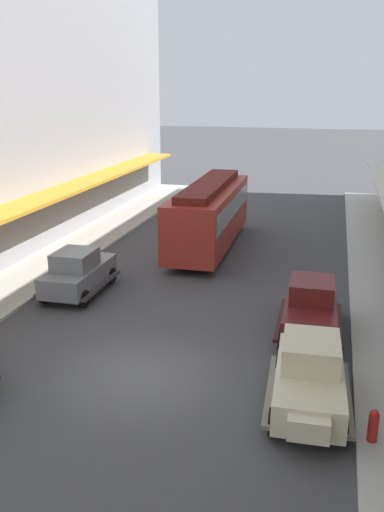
{
  "coord_description": "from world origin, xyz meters",
  "views": [
    {
      "loc": [
        5.02,
        -13.15,
        8.01
      ],
      "look_at": [
        0.0,
        6.0,
        1.8
      ],
      "focal_mm": 37.96,
      "sensor_mm": 36.0,
      "label": 1
    }
  ],
  "objects_px": {
    "parked_car_2": "(78,271)",
    "streetcar": "(209,212)",
    "parked_car_1": "(311,307)",
    "parked_car_0": "(310,374)",
    "fire_hydrant": "(373,425)"
  },
  "relations": [
    {
      "from": "parked_car_2",
      "to": "streetcar",
      "type": "distance_m",
      "value": 8.48
    },
    {
      "from": "parked_car_1",
      "to": "parked_car_2",
      "type": "bearing_deg",
      "value": 171.04
    },
    {
      "from": "parked_car_0",
      "to": "parked_car_2",
      "type": "height_order",
      "value": "same"
    },
    {
      "from": "parked_car_1",
      "to": "parked_car_2",
      "type": "xyz_separation_m",
      "value": [
        -9.23,
        1.45,
        0.0
      ]
    },
    {
      "from": "parked_car_2",
      "to": "fire_hydrant",
      "type": "bearing_deg",
      "value": -33.56
    },
    {
      "from": "parked_car_2",
      "to": "parked_car_1",
      "type": "bearing_deg",
      "value": -8.96
    },
    {
      "from": "parked_car_1",
      "to": "streetcar",
      "type": "relative_size",
      "value": 0.44
    },
    {
      "from": "streetcar",
      "to": "fire_hydrant",
      "type": "bearing_deg",
      "value": -63.79
    },
    {
      "from": "parked_car_2",
      "to": "parked_car_0",
      "type": "bearing_deg",
      "value": -32.41
    },
    {
      "from": "parked_car_1",
      "to": "fire_hydrant",
      "type": "distance_m",
      "value": 6.08
    },
    {
      "from": "parked_car_0",
      "to": "parked_car_2",
      "type": "relative_size",
      "value": 1.01
    },
    {
      "from": "parked_car_1",
      "to": "fire_hydrant",
      "type": "height_order",
      "value": "parked_car_1"
    },
    {
      "from": "parked_car_2",
      "to": "fire_hydrant",
      "type": "relative_size",
      "value": 5.21
    },
    {
      "from": "streetcar",
      "to": "parked_car_0",
      "type": "bearing_deg",
      "value": -66.93
    },
    {
      "from": "streetcar",
      "to": "fire_hydrant",
      "type": "distance_m",
      "value": 16.62
    }
  ]
}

